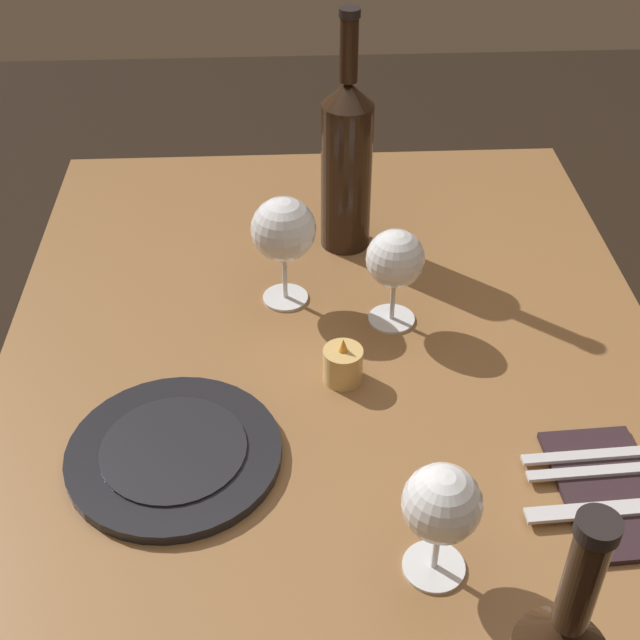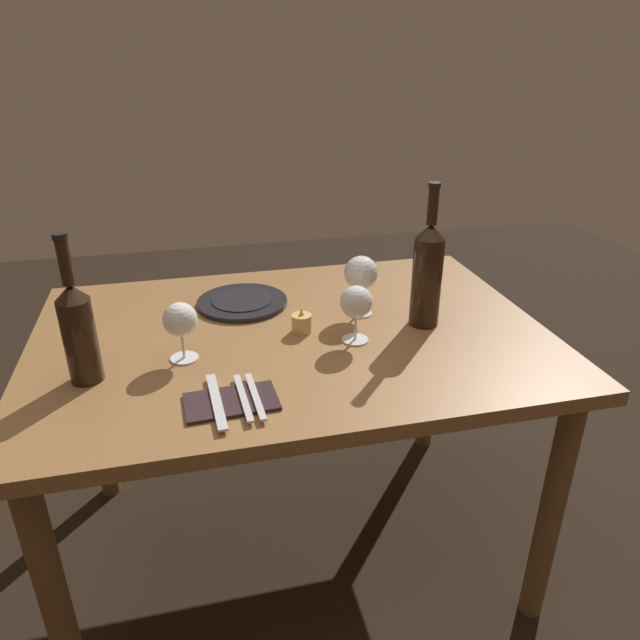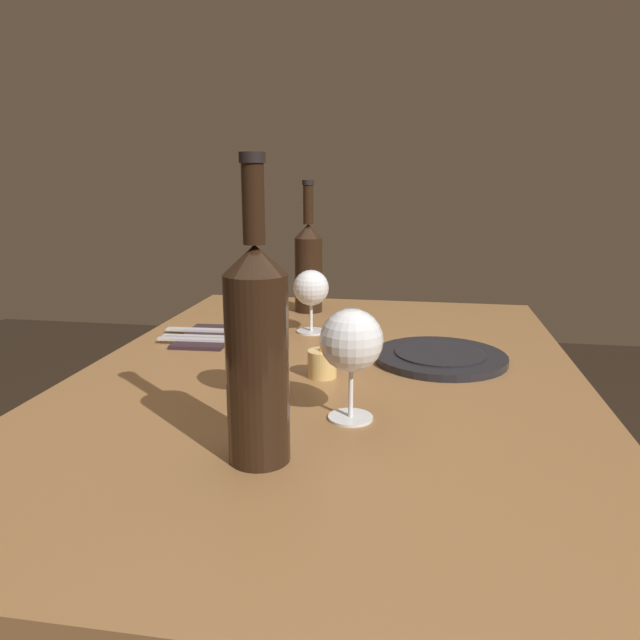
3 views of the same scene
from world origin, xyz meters
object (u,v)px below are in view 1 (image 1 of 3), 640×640
(wine_glass_right, at_px, (442,506))
(dinner_plate, at_px, (174,453))
(folded_napkin, at_px, (609,491))
(wine_bottle, at_px, (347,162))
(fork_inner, at_px, (604,471))
(votive_candle, at_px, (343,365))
(table_knife, at_px, (619,509))
(wine_glass_left, at_px, (395,260))
(wine_glass_centre, at_px, (283,231))
(fork_outer, at_px, (597,455))

(wine_glass_right, bearing_deg, dinner_plate, -120.87)
(dinner_plate, bearing_deg, folded_napkin, 80.85)
(wine_bottle, xyz_separation_m, fork_inner, (0.51, 0.26, -0.13))
(votive_candle, relative_size, dinner_plate, 0.26)
(table_knife, bearing_deg, wine_glass_left, -149.66)
(wine_glass_centre, relative_size, table_knife, 0.78)
(votive_candle, relative_size, table_knife, 0.32)
(wine_bottle, bearing_deg, folded_napkin, 26.18)
(votive_candle, height_order, fork_inner, votive_candle)
(wine_glass_centre, height_order, fork_outer, wine_glass_centre)
(dinner_plate, xyz_separation_m, fork_outer, (0.03, 0.50, 0.00))
(wine_glass_left, height_order, wine_glass_centre, wine_glass_centre)
(votive_candle, xyz_separation_m, table_knife, (0.24, 0.29, -0.01))
(wine_glass_right, distance_m, fork_inner, 0.26)
(wine_glass_left, distance_m, table_knife, 0.43)
(wine_glass_centre, relative_size, fork_inner, 0.92)
(wine_glass_right, relative_size, fork_outer, 0.79)
(votive_candle, bearing_deg, wine_glass_centre, -158.16)
(wine_glass_left, height_order, folded_napkin, wine_glass_left)
(wine_glass_centre, distance_m, votive_candle, 0.21)
(folded_napkin, distance_m, fork_outer, 0.05)
(votive_candle, distance_m, fork_inner, 0.34)
(wine_glass_left, relative_size, votive_candle, 2.17)
(wine_glass_centre, bearing_deg, table_knife, 40.77)
(fork_inner, xyz_separation_m, fork_outer, (-0.02, 0.00, 0.00))
(wine_glass_left, relative_size, wine_glass_centre, 0.88)
(wine_bottle, relative_size, votive_candle, 5.56)
(wine_glass_right, distance_m, votive_candle, 0.32)
(wine_glass_right, height_order, dinner_plate, wine_glass_right)
(wine_glass_centre, height_order, folded_napkin, wine_glass_centre)
(wine_bottle, distance_m, fork_outer, 0.56)
(wine_glass_centre, bearing_deg, wine_glass_right, 17.02)
(votive_candle, relative_size, fork_outer, 0.37)
(wine_bottle, xyz_separation_m, dinner_plate, (0.45, -0.23, -0.14))
(wine_glass_centre, bearing_deg, wine_glass_left, 68.82)
(fork_outer, bearing_deg, votive_candle, -118.88)
(votive_candle, bearing_deg, dinner_plate, -58.24)
(fork_inner, bearing_deg, wine_bottle, -152.71)
(wine_glass_right, relative_size, wine_bottle, 0.38)
(wine_glass_left, height_order, votive_candle, wine_glass_left)
(wine_glass_left, distance_m, votive_candle, 0.16)
(fork_inner, distance_m, fork_outer, 0.02)
(wine_bottle, distance_m, fork_inner, 0.58)
(wine_glass_centre, distance_m, wine_bottle, 0.18)
(wine_glass_centre, xyz_separation_m, votive_candle, (0.18, 0.07, -0.09))
(wine_bottle, distance_m, dinner_plate, 0.53)
(table_knife, bearing_deg, fork_inner, 180.00)
(wine_glass_left, relative_size, wine_bottle, 0.39)
(votive_candle, xyz_separation_m, folded_napkin, (0.21, 0.29, -0.02))
(votive_candle, bearing_deg, table_knife, 50.32)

